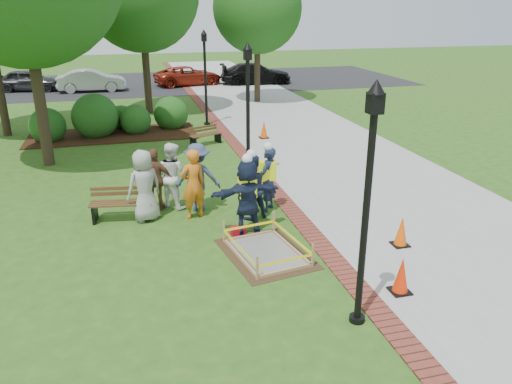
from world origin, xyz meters
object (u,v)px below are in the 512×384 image
object	(u,v)px
cone_front	(401,276)
wet_concrete_pad	(266,245)
hivis_worker_b	(268,177)
hivis_worker_c	(251,185)
hivis_worker_a	(247,194)
bench_near	(122,210)
lamp_near	(368,191)

from	to	relation	value
cone_front	wet_concrete_pad	bearing A→B (deg)	133.21
hivis_worker_b	hivis_worker_c	world-z (taller)	hivis_worker_b
cone_front	hivis_worker_c	bearing A→B (deg)	114.01
hivis_worker_a	hivis_worker_b	bearing A→B (deg)	54.88
bench_near	hivis_worker_b	size ratio (longest dim) A/B	0.85
wet_concrete_pad	cone_front	distance (m)	3.05
wet_concrete_pad	hivis_worker_c	world-z (taller)	hivis_worker_c
bench_near	cone_front	bearing A→B (deg)	-43.96
lamp_near	hivis_worker_a	xyz separation A→B (m)	(-0.99, 4.11, -1.49)
wet_concrete_pad	lamp_near	bearing A→B (deg)	-73.10
cone_front	hivis_worker_b	bearing A→B (deg)	105.86
bench_near	cone_front	size ratio (longest dim) A/B	2.13
bench_near	hivis_worker_a	size ratio (longest dim) A/B	0.81
bench_near	cone_front	xyz separation A→B (m)	(5.20, -5.01, 0.10)
wet_concrete_pad	hivis_worker_b	distance (m)	2.69
bench_near	lamp_near	bearing A→B (deg)	-54.85
lamp_near	hivis_worker_a	bearing A→B (deg)	103.53
hivis_worker_a	lamp_near	bearing A→B (deg)	-76.47
hivis_worker_c	hivis_worker_b	bearing A→B (deg)	37.60
wet_concrete_pad	bench_near	bearing A→B (deg)	138.11
lamp_near	hivis_worker_c	distance (m)	5.20
cone_front	hivis_worker_a	world-z (taller)	hivis_worker_a
bench_near	hivis_worker_a	xyz separation A→B (m)	(2.99, -1.54, 0.72)
wet_concrete_pad	hivis_worker_c	xyz separation A→B (m)	(0.18, 2.05, 0.70)
hivis_worker_b	wet_concrete_pad	bearing A→B (deg)	-106.78
hivis_worker_b	cone_front	bearing A→B (deg)	-74.14
hivis_worker_c	bench_near	bearing A→B (deg)	167.34
bench_near	hivis_worker_b	world-z (taller)	hivis_worker_b
hivis_worker_a	cone_front	bearing A→B (deg)	-57.55
cone_front	hivis_worker_b	world-z (taller)	hivis_worker_b
hivis_worker_a	hivis_worker_b	size ratio (longest dim) A/B	1.05
bench_near	hivis_worker_b	xyz separation A→B (m)	(3.86, -0.30, 0.68)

